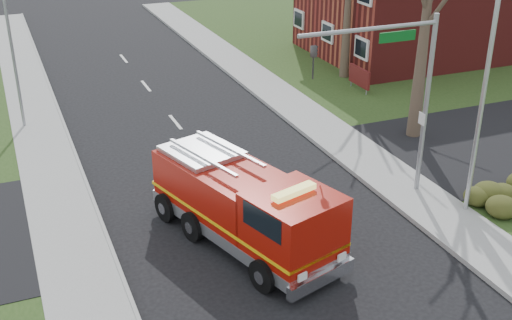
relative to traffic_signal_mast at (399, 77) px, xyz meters
name	(u,v)px	position (x,y,z in m)	size (l,w,h in m)	color
ground	(277,247)	(-5.21, -1.50, -4.71)	(120.00, 120.00, 0.00)	black
sidewalk_right	(434,209)	(0.99, -1.50, -4.63)	(2.40, 80.00, 0.15)	gray
sidewalk_left	(84,288)	(-11.41, -1.50, -4.63)	(2.40, 80.00, 0.15)	gray
health_center_sign	(359,77)	(5.29, 11.00, -3.83)	(0.12, 2.00, 1.40)	#561414
traffic_signal_mast	(399,77)	(0.00, 0.00, 0.00)	(5.29, 0.18, 6.80)	gray
streetlight_pole	(482,92)	(1.93, -2.00, -0.16)	(1.48, 0.16, 8.40)	#B7BABF
utility_pole_far	(13,56)	(-12.01, 12.50, -1.21)	(0.14, 0.14, 7.00)	gray
fire_engine	(245,208)	(-6.07, -0.88, -3.39)	(4.49, 7.63, 2.91)	#931006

